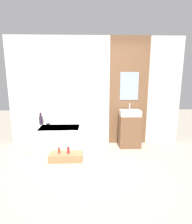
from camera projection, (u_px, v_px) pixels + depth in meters
The scene contains 12 objects.
ground_plane at pixel (98, 176), 2.98m from camera, with size 12.00×12.00×0.00m, color #A39989.
wall_tiled_back at pixel (96, 92), 4.27m from camera, with size 4.20×0.06×2.60m, color beige.
wall_wood_accent at pixel (129, 92), 4.24m from camera, with size 0.94×0.04×2.60m.
bathtub at pixel (60, 138), 4.06m from camera, with size 1.15×0.71×0.53m.
glass_shower_screen at pixel (83, 101), 3.83m from camera, with size 0.01×0.54×1.25m, color silver.
wooden_step_bench at pixel (66, 157), 3.54m from camera, with size 0.67×0.29×0.15m, color #997047.
vanity_cabinet at pixel (129, 131), 4.21m from camera, with size 0.50×0.41×0.76m, color brown.
sink at pixel (130, 113), 4.12m from camera, with size 0.48×0.31×0.28m.
vase_tall_dark at pixel (41, 120), 4.22m from camera, with size 0.08×0.08×0.29m.
vase_round_light at pixel (48, 122), 4.22m from camera, with size 0.12×0.12×0.12m, color silver.
bottle_soap_primary at pixel (59, 151), 3.51m from camera, with size 0.04×0.04×0.14m.
bottle_soap_secondary at pixel (68, 150), 3.52m from camera, with size 0.05×0.05×0.14m.
Camera 1 is at (-0.13, -2.70, 1.67)m, focal length 28.00 mm.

